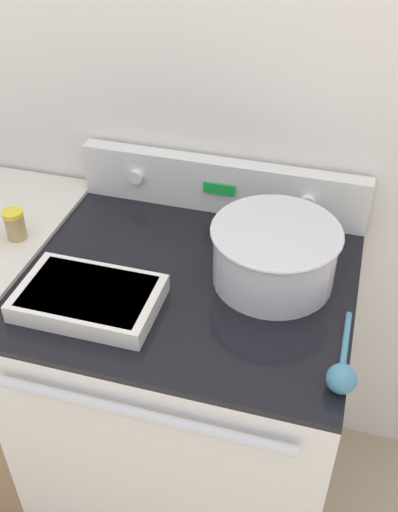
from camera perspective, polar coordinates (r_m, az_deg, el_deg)
name	(u,v)px	position (r m, az deg, el deg)	size (l,w,h in m)	color
kitchen_wall	(230,84)	(1.62, 2.98, 16.01)	(8.00, 0.05, 2.50)	silver
stove_range	(191,395)	(1.81, -0.78, -13.09)	(0.81, 0.72, 0.90)	silver
control_panel	(222,186)	(1.69, 2.20, 6.71)	(0.81, 0.07, 0.16)	silver
mixing_bowl	(275,252)	(1.44, 7.22, 0.37)	(0.31, 0.31, 0.15)	silver
casserole_dish	(89,297)	(1.41, -10.46, -3.88)	(0.33, 0.21, 0.05)	silver
ladle	(342,374)	(1.26, 13.47, -10.85)	(0.06, 0.25, 0.06)	teal
spice_jar_yellow_cap	(15,224)	(1.65, -17.12, 2.89)	(0.05, 0.05, 0.08)	tan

